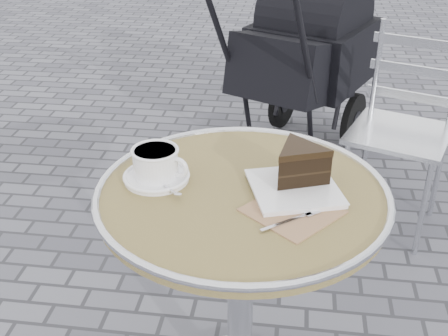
# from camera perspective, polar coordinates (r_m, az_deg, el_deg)

# --- Properties ---
(cafe_table) EXTENTS (0.72, 0.72, 0.74)m
(cafe_table) POSITION_cam_1_polar(r_m,az_deg,el_deg) (1.45, 1.78, -7.87)
(cafe_table) COLOR silver
(cafe_table) RESTS_ON ground
(cappuccino_set) EXTENTS (0.17, 0.17, 0.08)m
(cappuccino_set) POSITION_cam_1_polar(r_m,az_deg,el_deg) (1.40, -6.87, 0.17)
(cappuccino_set) COLOR white
(cappuccino_set) RESTS_ON cafe_table
(cake_plate_set) EXTENTS (0.25, 0.34, 0.11)m
(cake_plate_set) POSITION_cam_1_polar(r_m,az_deg,el_deg) (1.36, 7.57, -0.17)
(cake_plate_set) COLOR #9B7155
(cake_plate_set) RESTS_ON cafe_table
(bistro_chair) EXTENTS (0.50, 0.50, 0.86)m
(bistro_chair) POSITION_cam_1_polar(r_m,az_deg,el_deg) (2.47, 18.16, 5.98)
(bistro_chair) COLOR silver
(bistro_chair) RESTS_ON ground
(baby_stroller) EXTENTS (0.87, 1.16, 1.10)m
(baby_stroller) POSITION_cam_1_polar(r_m,az_deg,el_deg) (2.99, 7.93, 10.28)
(baby_stroller) COLOR black
(baby_stroller) RESTS_ON ground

